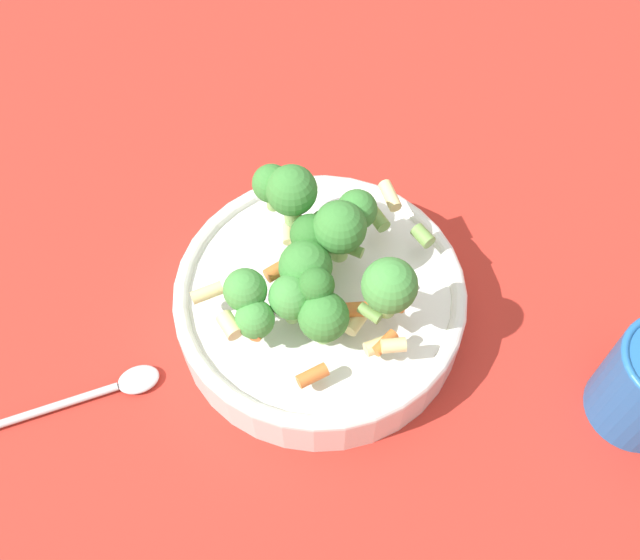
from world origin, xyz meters
The scene contains 4 objects.
ground_plane centered at (0.00, 0.00, 0.00)m, with size 3.00×3.00×0.00m, color #B72D23.
bowl centered at (0.00, 0.00, 0.03)m, with size 0.25×0.25×0.05m.
pasta_salad centered at (0.00, 0.00, 0.10)m, with size 0.20×0.18×0.09m.
spoon centered at (0.17, -0.11, 0.01)m, with size 0.14×0.10×0.01m.
Camera 1 is at (0.26, 0.19, 0.60)m, focal length 42.00 mm.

